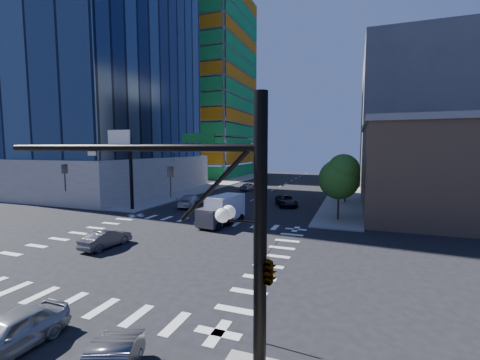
% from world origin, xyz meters
% --- Properties ---
extents(ground, '(160.00, 160.00, 0.00)m').
position_xyz_m(ground, '(0.00, 0.00, 0.00)').
color(ground, black).
rests_on(ground, ground).
extents(road_markings, '(20.00, 20.00, 0.01)m').
position_xyz_m(road_markings, '(0.00, 0.00, 0.01)').
color(road_markings, silver).
rests_on(road_markings, ground).
extents(sidewalk_ne, '(5.00, 60.00, 0.15)m').
position_xyz_m(sidewalk_ne, '(12.50, 40.00, 0.07)').
color(sidewalk_ne, gray).
rests_on(sidewalk_ne, ground).
extents(sidewalk_nw, '(5.00, 60.00, 0.15)m').
position_xyz_m(sidewalk_nw, '(-12.50, 40.00, 0.07)').
color(sidewalk_nw, gray).
rests_on(sidewalk_nw, ground).
extents(construction_building, '(25.16, 34.50, 70.60)m').
position_xyz_m(construction_building, '(-27.41, 61.93, 24.61)').
color(construction_building, slate).
rests_on(construction_building, ground).
extents(commercial_building, '(20.50, 22.50, 10.60)m').
position_xyz_m(commercial_building, '(25.00, 22.00, 5.31)').
color(commercial_building, tan).
rests_on(commercial_building, ground).
extents(bg_building_ne, '(24.00, 30.00, 28.00)m').
position_xyz_m(bg_building_ne, '(27.00, 55.00, 14.00)').
color(bg_building_ne, '#655E5A').
rests_on(bg_building_ne, ground).
extents(signal_mast_se, '(10.51, 2.48, 9.00)m').
position_xyz_m(signal_mast_se, '(10.60, -11.50, 5.01)').
color(signal_mast_se, black).
rests_on(signal_mast_se, sidewalk_se).
extents(signal_mast_nw, '(10.20, 0.40, 9.00)m').
position_xyz_m(signal_mast_nw, '(-10.00, 11.50, 5.49)').
color(signal_mast_nw, black).
rests_on(signal_mast_nw, sidewalk_nw).
extents(tree_south, '(4.16, 4.16, 6.82)m').
position_xyz_m(tree_south, '(12.63, 13.90, 4.69)').
color(tree_south, '#382316').
rests_on(tree_south, sidewalk_ne).
extents(tree_north, '(3.54, 3.52, 5.78)m').
position_xyz_m(tree_north, '(12.93, 25.90, 3.99)').
color(tree_north, '#382316').
rests_on(tree_north, sidewalk_ne).
extents(no_parking_sign, '(0.30, 0.06, 2.20)m').
position_xyz_m(no_parking_sign, '(10.70, -9.00, 1.38)').
color(no_parking_sign, black).
rests_on(no_parking_sign, ground).
extents(car_nb_near, '(1.76, 4.34, 1.48)m').
position_xyz_m(car_nb_near, '(2.26, -12.77, 0.74)').
color(car_nb_near, '#9DA1A4').
rests_on(car_nb_near, ground).
extents(car_nb_far, '(4.05, 5.56, 1.40)m').
position_xyz_m(car_nb_far, '(5.63, 20.87, 0.70)').
color(car_nb_far, black).
rests_on(car_nb_far, ground).
extents(car_sb_near, '(3.33, 5.79, 1.58)m').
position_xyz_m(car_sb_near, '(-6.01, 15.99, 0.79)').
color(car_sb_near, beige).
rests_on(car_sb_near, ground).
extents(car_sb_mid, '(2.40, 4.38, 1.41)m').
position_xyz_m(car_sb_mid, '(-3.95, 33.98, 0.71)').
color(car_sb_mid, '#9E9FA5').
rests_on(car_sb_mid, ground).
extents(car_sb_cross, '(1.78, 4.20, 1.35)m').
position_xyz_m(car_sb_cross, '(-3.69, -1.41, 0.67)').
color(car_sb_cross, '#49494E').
rests_on(car_sb_cross, ground).
extents(box_truck_near, '(3.12, 5.70, 2.84)m').
position_xyz_m(box_truck_near, '(1.73, 8.14, 1.26)').
color(box_truck_near, black).
rests_on(box_truck_near, ground).
extents(box_truck_far, '(4.46, 7.09, 3.45)m').
position_xyz_m(box_truck_far, '(-5.31, 46.58, 1.53)').
color(box_truck_far, black).
rests_on(box_truck_far, ground).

